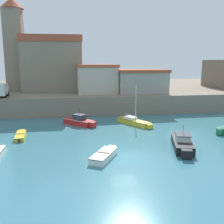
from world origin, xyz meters
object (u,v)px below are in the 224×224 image
object	(u,v)px
dinghy_white_0	(104,155)
harbor_shed_mid_row	(141,81)
motorboat_red_7	(79,121)
sailboat_yellow_3	(134,122)
dinghy_yellow_4	(21,135)
harbor_shed_near_wharf	(97,79)
truck_on_quay	(0,90)
motorboat_black_2	(182,143)
church	(50,61)

from	to	relation	value
dinghy_white_0	harbor_shed_mid_row	world-z (taller)	harbor_shed_mid_row
harbor_shed_mid_row	motorboat_red_7	bearing A→B (deg)	-137.66
sailboat_yellow_3	dinghy_yellow_4	bearing A→B (deg)	-164.25
sailboat_yellow_3	dinghy_yellow_4	distance (m)	15.27
harbor_shed_near_wharf	motorboat_red_7	bearing A→B (deg)	-108.47
sailboat_yellow_3	harbor_shed_near_wharf	xyz separation A→B (m)	(-3.93, 12.03, 5.29)
sailboat_yellow_3	dinghy_white_0	bearing A→B (deg)	-115.16
harbor_shed_near_wharf	harbor_shed_mid_row	world-z (taller)	harbor_shed_near_wharf
sailboat_yellow_3	motorboat_red_7	distance (m)	7.69
harbor_shed_near_wharf	truck_on_quay	size ratio (longest dim) A/B	1.66
motorboat_black_2	truck_on_quay	size ratio (longest dim) A/B	1.47
dinghy_yellow_4	motorboat_red_7	bearing A→B (deg)	35.86
motorboat_black_2	harbor_shed_mid_row	distance (m)	22.94
motorboat_red_7	harbor_shed_mid_row	distance (m)	16.51
dinghy_yellow_4	harbor_shed_mid_row	size ratio (longest dim) A/B	0.49
dinghy_yellow_4	dinghy_white_0	bearing A→B (deg)	-43.06
dinghy_yellow_4	motorboat_red_7	size ratio (longest dim) A/B	0.98
dinghy_yellow_4	harbor_shed_mid_row	world-z (taller)	harbor_shed_mid_row
harbor_shed_mid_row	dinghy_white_0	bearing A→B (deg)	-112.38
sailboat_yellow_3	church	world-z (taller)	church
sailboat_yellow_3	harbor_shed_near_wharf	bearing A→B (deg)	108.10
dinghy_yellow_4	motorboat_red_7	world-z (taller)	motorboat_red_7
motorboat_red_7	harbor_shed_near_wharf	world-z (taller)	harbor_shed_near_wharf
motorboat_black_2	dinghy_white_0	bearing A→B (deg)	-168.82
motorboat_black_2	motorboat_red_7	size ratio (longest dim) A/B	1.42
motorboat_red_7	church	distance (m)	22.03
dinghy_white_0	motorboat_black_2	distance (m)	8.49
dinghy_white_0	motorboat_red_7	xyz separation A→B (m)	(-1.80, 13.38, 0.23)
church	harbor_shed_near_wharf	size ratio (longest dim) A/B	2.36
motorboat_black_2	motorboat_red_7	distance (m)	15.50
motorboat_red_7	truck_on_quay	bearing A→B (deg)	146.95
sailboat_yellow_3	motorboat_red_7	bearing A→B (deg)	172.83
motorboat_red_7	church	bearing A→B (deg)	104.32
motorboat_black_2	harbor_shed_mid_row	size ratio (longest dim) A/B	0.71
motorboat_black_2	truck_on_quay	world-z (taller)	truck_on_quay
dinghy_white_0	motorboat_black_2	world-z (taller)	motorboat_black_2
dinghy_white_0	truck_on_quay	bearing A→B (deg)	123.36
dinghy_white_0	sailboat_yellow_3	xyz separation A→B (m)	(5.84, 12.42, 0.10)
dinghy_white_0	harbor_shed_mid_row	distance (m)	26.47
harbor_shed_mid_row	truck_on_quay	xyz separation A→B (m)	(-23.97, -2.67, -0.91)
sailboat_yellow_3	harbor_shed_mid_row	bearing A→B (deg)	70.72
dinghy_white_0	motorboat_red_7	bearing A→B (deg)	97.65
church	harbor_shed_mid_row	world-z (taller)	church
sailboat_yellow_3	motorboat_red_7	world-z (taller)	sailboat_yellow_3
motorboat_red_7	church	xyz separation A→B (m)	(-5.06, 19.81, 8.19)
truck_on_quay	dinghy_yellow_4	bearing A→B (deg)	-68.29
harbor_shed_near_wharf	harbor_shed_mid_row	size ratio (longest dim) A/B	0.80
dinghy_white_0	motorboat_black_2	size ratio (longest dim) A/B	0.67
harbor_shed_near_wharf	truck_on_quay	world-z (taller)	harbor_shed_near_wharf
dinghy_yellow_4	church	world-z (taller)	church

